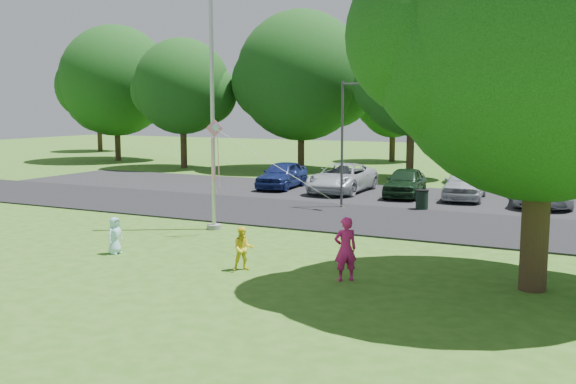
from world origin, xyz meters
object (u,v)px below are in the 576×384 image
at_px(big_tree, 539,45).
at_px(woman, 345,249).
at_px(street_lamp, 347,132).
at_px(kite, 218,143).
at_px(trash_can, 422,200).
at_px(flagpole, 212,107).
at_px(child_yellow, 243,249).
at_px(child_blue, 115,236).

relative_size(big_tree, woman, 5.90).
xyz_separation_m(street_lamp, woman, (3.94, -10.34, -2.35)).
relative_size(woman, kite, 0.26).
bearing_deg(trash_can, flagpole, -127.53).
xyz_separation_m(street_lamp, child_yellow, (1.23, -10.57, -2.56)).
height_order(street_lamp, big_tree, big_tree).
height_order(trash_can, big_tree, big_tree).
relative_size(child_blue, kite, 0.18).
distance_m(trash_can, kite, 9.65).
distance_m(trash_can, woman, 11.28).
bearing_deg(big_tree, flagpole, 163.38).
bearing_deg(flagpole, street_lamp, 68.18).
distance_m(street_lamp, woman, 11.31).
xyz_separation_m(child_blue, kite, (1.37, 3.35, 2.48)).
height_order(street_lamp, trash_can, street_lamp).
distance_m(trash_can, big_tree, 12.42).
distance_m(street_lamp, trash_can, 4.10).
bearing_deg(flagpole, big_tree, -16.62).
bearing_deg(street_lamp, child_yellow, -73.26).
bearing_deg(street_lamp, flagpole, -101.74).
bearing_deg(child_blue, flagpole, -4.43).
bearing_deg(child_blue, kite, -19.91).
bearing_deg(child_yellow, kite, 93.10).
height_order(flagpole, woman, flagpole).
distance_m(child_yellow, kite, 5.04).
bearing_deg(trash_can, child_yellow, -98.51).
bearing_deg(trash_can, woman, -84.95).
relative_size(big_tree, kite, 1.54).
distance_m(child_yellow, child_blue, 4.22).
distance_m(flagpole, street_lamp, 6.71).
relative_size(big_tree, child_yellow, 8.16).
bearing_deg(child_yellow, child_blue, 142.70).
height_order(flagpole, kite, flagpole).
distance_m(flagpole, woman, 8.36).
relative_size(street_lamp, trash_can, 6.18).
xyz_separation_m(flagpole, kite, (0.85, -1.05, -1.15)).
bearing_deg(child_blue, woman, -85.82).
relative_size(trash_can, big_tree, 0.09).
bearing_deg(flagpole, child_blue, -96.79).
bearing_deg(child_yellow, flagpole, 92.76).
relative_size(trash_can, child_yellow, 0.74).
bearing_deg(trash_can, child_blue, -117.40).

